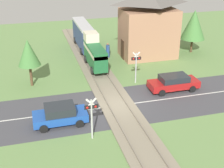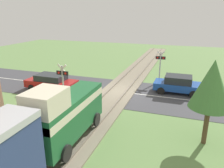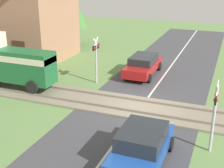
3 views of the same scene
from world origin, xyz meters
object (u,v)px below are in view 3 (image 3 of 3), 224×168
at_px(car_near_crossing, 142,145).
at_px(station_building, 40,16).
at_px(crossing_signal_west_approach, 215,108).
at_px(car_far_side, 143,65).
at_px(crossing_signal_east_approach, 96,54).

bearing_deg(car_near_crossing, station_building, 46.29).
height_order(crossing_signal_west_approach, station_building, station_building).
distance_m(crossing_signal_west_approach, station_building, 17.10).
height_order(car_near_crossing, crossing_signal_west_approach, crossing_signal_west_approach).
bearing_deg(station_building, car_near_crossing, -133.71).
bearing_deg(car_far_side, crossing_signal_east_approach, 138.16).
height_order(car_near_crossing, crossing_signal_east_approach, crossing_signal_east_approach).
relative_size(crossing_signal_west_approach, crossing_signal_east_approach, 1.00).
height_order(car_near_crossing, station_building, station_building).
bearing_deg(crossing_signal_east_approach, station_building, 60.36).
height_order(car_far_side, station_building, station_building).
xyz_separation_m(car_near_crossing, station_building, (11.27, 11.79, 2.69)).
xyz_separation_m(car_near_crossing, crossing_signal_east_approach, (7.56, 5.26, 1.17)).
bearing_deg(car_near_crossing, crossing_signal_west_approach, -52.64).
relative_size(crossing_signal_east_approach, station_building, 0.42).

